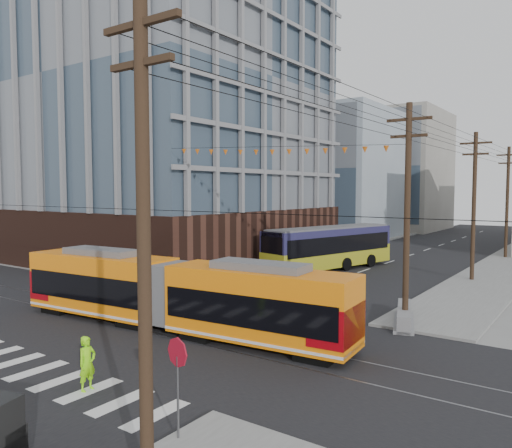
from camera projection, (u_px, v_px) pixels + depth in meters
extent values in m
plane|color=slate|center=(115.00, 354.00, 20.69)|extent=(160.00, 160.00, 0.00)
cube|color=#381E16|center=(152.00, 117.00, 51.11)|extent=(30.00, 25.00, 28.60)
cube|color=#8C99A5|center=(326.00, 175.00, 72.26)|extent=(18.00, 16.00, 18.00)
cube|color=gray|center=(394.00, 171.00, 86.79)|extent=(16.00, 18.00, 20.00)
cylinder|color=black|center=(144.00, 251.00, 10.54)|extent=(0.30, 0.30, 11.00)
imported|color=#A9AFC1|center=(220.00, 277.00, 34.00)|extent=(3.26, 5.29, 1.64)
imported|color=silver|center=(248.00, 273.00, 36.93)|extent=(1.76, 4.33, 1.26)
imported|color=#45484F|center=(279.00, 262.00, 42.23)|extent=(2.80, 4.89, 1.29)
imported|color=#92FF11|center=(87.00, 363.00, 16.83)|extent=(0.50, 0.72, 1.87)
cube|color=slate|center=(404.00, 316.00, 25.25)|extent=(2.25, 4.36, 0.85)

